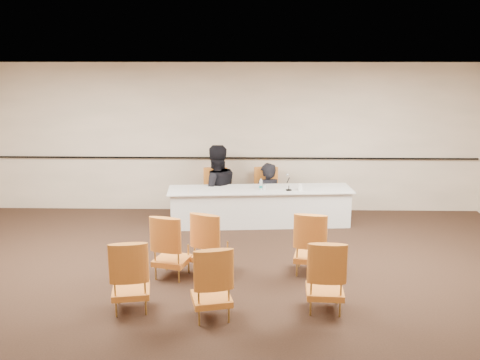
% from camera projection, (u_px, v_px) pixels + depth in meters
% --- Properties ---
extents(floor, '(10.00, 10.00, 0.00)m').
position_uv_depth(floor, '(225.00, 293.00, 7.23)').
color(floor, black).
rests_on(floor, ground).
extents(ceiling, '(10.00, 10.00, 0.00)m').
position_uv_depth(ceiling, '(224.00, 67.00, 6.54)').
color(ceiling, silver).
rests_on(ceiling, ground).
extents(wall_back, '(10.00, 0.04, 3.00)m').
position_uv_depth(wall_back, '(235.00, 138.00, 10.78)').
color(wall_back, '#F5DDC0').
rests_on(wall_back, ground).
extents(wall_rail, '(9.80, 0.04, 0.03)m').
position_uv_depth(wall_rail, '(235.00, 158.00, 10.83)').
color(wall_rail, black).
rests_on(wall_rail, wall_back).
extents(panel_table, '(3.49, 1.06, 0.69)m').
position_uv_depth(panel_table, '(260.00, 206.00, 10.10)').
color(panel_table, silver).
rests_on(panel_table, ground).
extents(panelist_main, '(0.71, 0.60, 1.64)m').
position_uv_depth(panelist_main, '(267.00, 203.00, 10.64)').
color(panelist_main, black).
rests_on(panelist_main, ground).
extents(panelist_main_chair, '(0.54, 0.54, 0.95)m').
position_uv_depth(panelist_main_chair, '(267.00, 193.00, 10.59)').
color(panelist_main_chair, orange).
rests_on(panelist_main_chair, ground).
extents(panelist_second, '(1.11, 0.99, 1.91)m').
position_uv_depth(panelist_second, '(216.00, 193.00, 10.53)').
color(panelist_second, black).
rests_on(panelist_second, ground).
extents(panelist_second_chair, '(0.54, 0.54, 0.95)m').
position_uv_depth(panelist_second_chair, '(216.00, 193.00, 10.54)').
color(panelist_second_chair, orange).
rests_on(panelist_second_chair, ground).
extents(papers, '(0.35, 0.30, 0.00)m').
position_uv_depth(papers, '(278.00, 189.00, 10.00)').
color(papers, white).
rests_on(papers, panel_table).
extents(microphone, '(0.13, 0.22, 0.29)m').
position_uv_depth(microphone, '(289.00, 183.00, 9.86)').
color(microphone, black).
rests_on(microphone, panel_table).
extents(water_bottle, '(0.07, 0.07, 0.21)m').
position_uv_depth(water_bottle, '(261.00, 184.00, 9.94)').
color(water_bottle, '#167C78').
rests_on(water_bottle, panel_table).
extents(drinking_glass, '(0.08, 0.08, 0.10)m').
position_uv_depth(drinking_glass, '(264.00, 187.00, 9.94)').
color(drinking_glass, silver).
rests_on(drinking_glass, panel_table).
extents(coffee_cup, '(0.11, 0.11, 0.13)m').
position_uv_depth(coffee_cup, '(300.00, 187.00, 9.87)').
color(coffee_cup, white).
rests_on(coffee_cup, panel_table).
extents(aud_chair_front_left, '(0.62, 0.62, 0.95)m').
position_uv_depth(aud_chair_front_left, '(172.00, 245.00, 7.68)').
color(aud_chair_front_left, orange).
rests_on(aud_chair_front_left, ground).
extents(aud_chair_front_mid, '(0.65, 0.65, 0.95)m').
position_uv_depth(aud_chair_front_mid, '(211.00, 242.00, 7.82)').
color(aud_chair_front_mid, orange).
rests_on(aud_chair_front_mid, ground).
extents(aud_chair_front_right, '(0.58, 0.58, 0.95)m').
position_uv_depth(aud_chair_front_right, '(311.00, 242.00, 7.82)').
color(aud_chair_front_right, orange).
rests_on(aud_chair_front_right, ground).
extents(aud_chair_back_left, '(0.58, 0.58, 0.95)m').
position_uv_depth(aud_chair_back_left, '(130.00, 274.00, 6.68)').
color(aud_chair_back_left, orange).
rests_on(aud_chair_back_left, ground).
extents(aud_chair_back_mid, '(0.60, 0.60, 0.95)m').
position_uv_depth(aud_chair_back_mid, '(211.00, 281.00, 6.47)').
color(aud_chair_back_mid, orange).
rests_on(aud_chair_back_mid, ground).
extents(aud_chair_back_right, '(0.53, 0.53, 0.95)m').
position_uv_depth(aud_chair_back_right, '(325.00, 275.00, 6.67)').
color(aud_chair_back_right, orange).
rests_on(aud_chair_back_right, ground).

